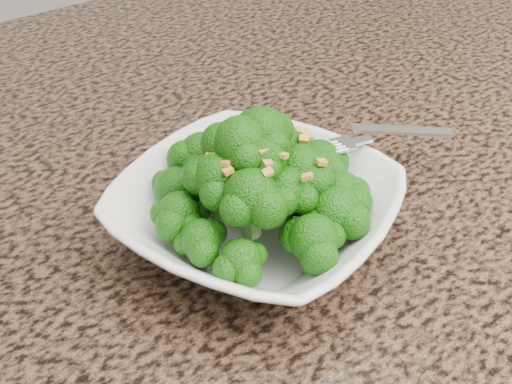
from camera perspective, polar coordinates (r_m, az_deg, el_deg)
granite_counter at (r=0.67m, az=1.75°, el=2.22°), size 1.64×1.04×0.03m
bowl at (r=0.54m, az=0.00°, el=-1.88°), size 0.29×0.29×0.06m
broccoli_pile at (r=0.50m, az=0.00°, el=3.95°), size 0.20×0.20×0.08m
garlic_topping at (r=0.48m, az=0.00°, el=8.03°), size 0.12×0.12×0.01m
fork at (r=0.58m, az=9.49°, el=4.63°), size 0.18×0.09×0.01m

